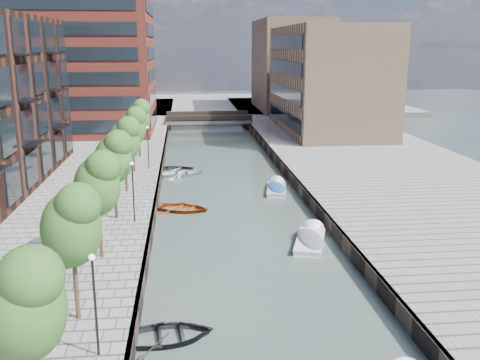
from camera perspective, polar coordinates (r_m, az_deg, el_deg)
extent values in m
plane|color=#38473F|center=(52.30, -1.74, 0.34)|extent=(300.00, 300.00, 0.00)
cube|color=gray|center=(55.66, 14.92, 1.24)|extent=(20.00, 140.00, 1.00)
cube|color=#332823|center=(52.10, -8.45, 0.71)|extent=(0.25, 140.00, 1.00)
cube|color=#332823|center=(52.97, 4.85, 1.03)|extent=(0.25, 140.00, 1.00)
cube|color=gray|center=(111.36, -4.08, 7.96)|extent=(80.00, 40.00, 1.00)
cube|color=maroon|center=(76.88, -16.61, 16.22)|extent=(18.00, 18.00, 30.00)
cube|color=tan|center=(75.41, 9.34, 10.57)|extent=(12.00, 25.00, 14.00)
cube|color=tan|center=(100.66, 5.43, 12.12)|extent=(12.00, 20.00, 16.00)
cube|color=gray|center=(83.49, -3.40, 6.44)|extent=(13.00, 6.00, 0.60)
cube|color=#332823|center=(80.63, -3.32, 6.60)|extent=(13.00, 0.40, 0.80)
cube|color=#332823|center=(86.18, -3.50, 7.09)|extent=(13.00, 0.40, 0.80)
ellipsoid|color=#28511E|center=(17.00, -22.21, -11.91)|extent=(2.50, 2.50, 3.25)
cylinder|color=#382619|center=(24.28, -17.10, -10.55)|extent=(0.20, 0.20, 3.20)
ellipsoid|color=#28511E|center=(23.30, -17.58, -4.44)|extent=(2.50, 2.50, 3.25)
cylinder|color=#382619|center=(30.68, -14.68, -5.12)|extent=(0.20, 0.20, 3.20)
ellipsoid|color=#28511E|center=(29.92, -15.01, -0.19)|extent=(2.50, 2.50, 3.25)
cylinder|color=#382619|center=(37.30, -13.14, -1.59)|extent=(0.20, 0.20, 3.20)
ellipsoid|color=#28511E|center=(36.68, -13.38, 2.51)|extent=(2.50, 2.50, 3.25)
cylinder|color=#382619|center=(44.04, -12.07, 0.87)|extent=(0.20, 0.20, 3.20)
ellipsoid|color=#28511E|center=(43.51, -12.25, 4.36)|extent=(2.50, 2.50, 3.25)
cylinder|color=#382619|center=(50.85, -11.28, 2.68)|extent=(0.20, 0.20, 3.20)
ellipsoid|color=#28511E|center=(50.39, -11.43, 5.71)|extent=(2.50, 2.50, 3.25)
cylinder|color=#382619|center=(57.70, -10.68, 4.05)|extent=(0.20, 0.20, 3.20)
ellipsoid|color=#28511E|center=(57.30, -10.80, 6.74)|extent=(2.50, 2.50, 3.25)
cylinder|color=black|center=(21.21, -15.17, -12.95)|extent=(0.10, 0.10, 4.00)
sphere|color=#FFF2CC|center=(20.40, -15.54, -7.94)|extent=(0.24, 0.24, 0.24)
cylinder|color=black|center=(36.09, -11.31, -1.36)|extent=(0.10, 0.10, 4.00)
sphere|color=#FFF2CC|center=(35.62, -11.47, 1.74)|extent=(0.24, 0.24, 0.24)
cylinder|color=black|center=(51.65, -9.77, 3.37)|extent=(0.10, 0.10, 4.00)
sphere|color=#FFF2CC|center=(51.32, -9.86, 5.57)|extent=(0.24, 0.24, 0.24)
imported|color=black|center=(24.58, -7.87, -16.53)|extent=(4.61, 3.55, 0.88)
imported|color=#9C3A11|center=(41.86, -6.18, -3.28)|extent=(5.01, 4.29, 0.88)
imported|color=white|center=(53.02, -6.24, 0.46)|extent=(5.27, 4.26, 0.96)
imported|color=#242326|center=(54.97, -7.26, 0.92)|extent=(4.67, 3.50, 0.92)
cube|color=beige|center=(46.99, 3.90, -1.22)|extent=(2.28, 4.40, 0.59)
cube|color=beige|center=(46.91, 3.91, -0.85)|extent=(2.36, 4.50, 0.09)
cone|color=beige|center=(49.00, 3.93, -0.52)|extent=(1.67, 1.08, 1.55)
ellipsoid|color=navy|center=(46.90, 3.91, -0.79)|extent=(2.12, 4.03, 0.51)
cube|color=white|center=(34.94, 7.46, -6.82)|extent=(2.90, 4.68, 0.62)
cube|color=white|center=(34.83, 7.47, -6.31)|extent=(3.00, 4.79, 0.10)
cone|color=white|center=(36.98, 7.75, -5.55)|extent=(1.81, 1.32, 1.62)
ellipsoid|color=slate|center=(34.81, 7.48, -6.23)|extent=(2.69, 4.28, 0.53)
imported|color=silver|center=(79.74, 4.59, 6.31)|extent=(2.10, 3.95, 1.28)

